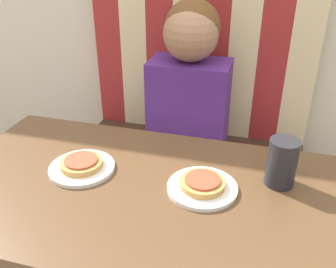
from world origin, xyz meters
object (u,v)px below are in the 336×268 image
at_px(plate_left, 82,168).
at_px(drinking_cup, 282,163).
at_px(person, 190,77).
at_px(pizza_right, 203,183).
at_px(pizza_left, 81,163).
at_px(plate_right, 202,188).

bearing_deg(plate_left, drinking_cup, 8.77).
relative_size(person, drinking_cup, 4.97).
distance_m(plate_left, drinking_cup, 0.57).
height_order(person, pizza_right, person).
bearing_deg(plate_left, person, 74.33).
xyz_separation_m(plate_left, pizza_left, (-0.00, 0.00, 0.02)).
bearing_deg(person, pizza_right, -74.33).
xyz_separation_m(person, drinking_cup, (0.38, -0.55, -0.01)).
bearing_deg(plate_right, pizza_right, 0.00).
distance_m(plate_right, pizza_right, 0.02).
bearing_deg(pizza_right, person, 105.67).
distance_m(person, pizza_left, 0.67).
bearing_deg(pizza_left, person, 74.33).
bearing_deg(plate_left, pizza_right, 0.00).
xyz_separation_m(person, pizza_left, (-0.18, -0.64, -0.06)).
xyz_separation_m(pizza_left, drinking_cup, (0.56, 0.09, 0.04)).
bearing_deg(drinking_cup, pizza_left, -171.23).
bearing_deg(pizza_right, pizza_left, 180.00).
height_order(plate_left, drinking_cup, drinking_cup).
height_order(plate_left, plate_right, same).
height_order(person, plate_left, person).
xyz_separation_m(person, plate_right, (0.18, -0.64, -0.08)).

